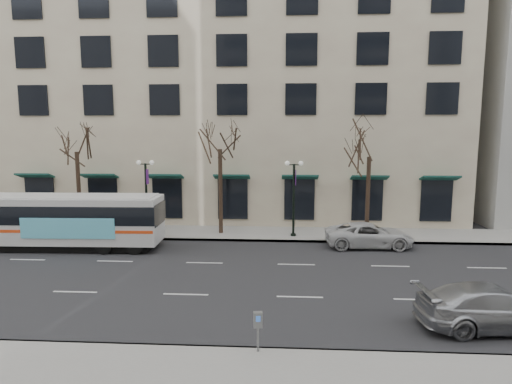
# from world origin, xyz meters

# --- Properties ---
(ground) EXTENTS (160.00, 160.00, 0.00)m
(ground) POSITION_xyz_m (0.00, 0.00, 0.00)
(ground) COLOR black
(ground) RESTS_ON ground
(sidewalk_far) EXTENTS (80.00, 4.00, 0.15)m
(sidewalk_far) POSITION_xyz_m (5.00, 9.00, 0.07)
(sidewalk_far) COLOR gray
(sidewalk_far) RESTS_ON ground
(building_hotel) EXTENTS (40.00, 20.00, 24.00)m
(building_hotel) POSITION_xyz_m (-2.00, 21.00, 12.00)
(building_hotel) COLOR #B9A68D
(building_hotel) RESTS_ON ground
(tree_far_left) EXTENTS (3.60, 3.60, 8.34)m
(tree_far_left) POSITION_xyz_m (-10.00, 8.80, 6.70)
(tree_far_left) COLOR black
(tree_far_left) RESTS_ON ground
(tree_far_mid) EXTENTS (3.60, 3.60, 8.55)m
(tree_far_mid) POSITION_xyz_m (0.00, 8.80, 6.91)
(tree_far_mid) COLOR black
(tree_far_mid) RESTS_ON ground
(tree_far_right) EXTENTS (3.60, 3.60, 8.06)m
(tree_far_right) POSITION_xyz_m (10.00, 8.80, 6.42)
(tree_far_right) COLOR black
(tree_far_right) RESTS_ON ground
(lamp_post_left) EXTENTS (1.22, 0.45, 5.21)m
(lamp_post_left) POSITION_xyz_m (-4.99, 8.20, 2.94)
(lamp_post_left) COLOR black
(lamp_post_left) RESTS_ON ground
(lamp_post_right) EXTENTS (1.22, 0.45, 5.21)m
(lamp_post_right) POSITION_xyz_m (5.01, 8.20, 2.94)
(lamp_post_right) COLOR black
(lamp_post_right) RESTS_ON ground
(city_bus) EXTENTS (12.22, 2.98, 3.29)m
(city_bus) POSITION_xyz_m (-9.13, 4.73, 1.80)
(city_bus) COLOR silver
(city_bus) RESTS_ON ground
(silver_car) EXTENTS (5.64, 2.71, 1.58)m
(silver_car) POSITION_xyz_m (11.86, -4.84, 0.79)
(silver_car) COLOR #AAACB2
(silver_car) RESTS_ON ground
(white_pickup) EXTENTS (5.45, 2.64, 1.49)m
(white_pickup) POSITION_xyz_m (9.64, 6.20, 0.75)
(white_pickup) COLOR silver
(white_pickup) RESTS_ON ground
(pay_station) EXTENTS (0.30, 0.22, 1.31)m
(pay_station) POSITION_xyz_m (3.46, -7.30, 1.10)
(pay_station) COLOR slate
(pay_station) RESTS_ON sidewalk_near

